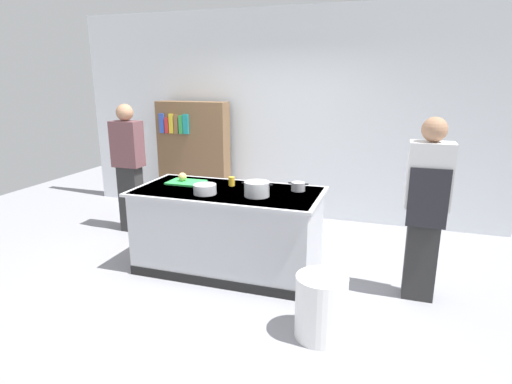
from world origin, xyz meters
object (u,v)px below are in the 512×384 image
Objects in this scene: onion at (182,177)px; bookshelf at (194,158)px; juice_cup at (232,181)px; mixing_bowl at (205,189)px; stock_pot at (257,189)px; trash_bin at (321,307)px; person_chef at (426,206)px; sauce_pan at (298,186)px; person_guest at (129,166)px.

bookshelf is at bearing 112.44° from onion.
juice_cup is at bearing 3.69° from onion.
mixing_bowl is at bearing -109.39° from juice_cup.
stock_pot reaches higher than mixing_bowl.
trash_bin is 1.37m from person_chef.
stock_pot is at bearing -136.14° from sauce_pan.
stock_pot is at bearing 80.97° from person_guest.
person_chef is at bearing 3.98° from stock_pot.
trash_bin is at bearing -31.39° from onion.
stock_pot is 0.19× the size of person_guest.
person_chef reaches higher than sauce_pan.
onion is 0.06× the size of person_chef.
person_guest is at bearing 84.79° from person_chef.
person_chef is 3.71m from bookshelf.
onion reaches higher than mixing_bowl.
person_chef is at bearing -3.53° from onion.
person_guest reaches higher than trash_bin.
juice_cup is 1.99m from person_chef.
stock_pot is 1.49× the size of sauce_pan.
person_chef is (2.55, -0.16, -0.05)m from onion.
stock_pot reaches higher than sauce_pan.
onion is 0.57m from mixing_bowl.
mixing_bowl is 0.42m from juice_cup.
person_guest is at bearing 152.25° from onion.
stock_pot is at bearing 9.35° from mixing_bowl.
bookshelf reaches higher than juice_cup.
sauce_pan is 0.91× the size of mixing_bowl.
trash_bin is at bearing -43.08° from juice_cup.
onion is at bearing -67.56° from bookshelf.
stock_pot is 2.24m from person_guest.
sauce_pan is 0.40× the size of trash_bin.
bookshelf reaches higher than trash_bin.
bookshelf is (-1.65, 1.92, -0.12)m from stock_pot.
onion reaches higher than juice_cup.
person_chef reaches higher than juice_cup.
bookshelf is (-0.68, 1.65, -0.11)m from onion.
sauce_pan is at bearing 111.96° from trash_bin.
bookshelf is at bearing 67.04° from person_chef.
onion is 1.79m from bookshelf.
person_chef is 1.01× the size of bookshelf.
bookshelf is at bearing 141.56° from sauce_pan.
trash_bin is 0.31× the size of person_chef.
sauce_pan is at bearing 43.86° from stock_pot.
person_chef is 3.74m from person_guest.
onion is 0.58m from juice_cup.
person_chef is at bearing -29.18° from bookshelf.
person_guest is 1.01× the size of bookshelf.
mixing_bowl is (-0.87, -0.42, 0.00)m from sauce_pan.
person_guest reaches higher than mixing_bowl.
juice_cup is (-0.74, -0.03, 0.00)m from sauce_pan.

